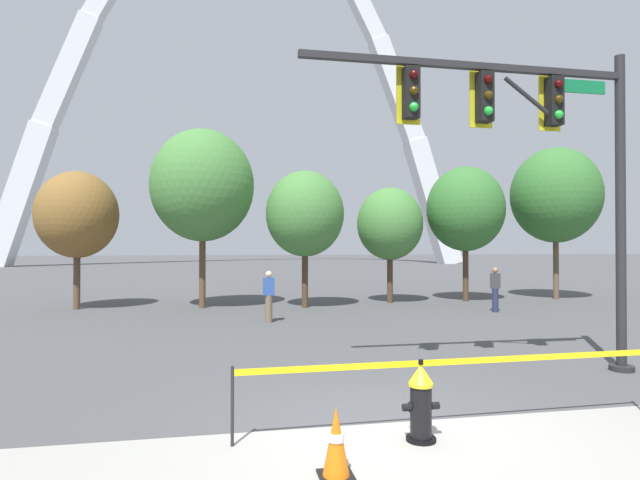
{
  "coord_description": "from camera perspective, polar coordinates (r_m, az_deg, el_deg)",
  "views": [
    {
      "loc": [
        -2.08,
        -6.41,
        2.37
      ],
      "look_at": [
        0.08,
        5.0,
        2.5
      ],
      "focal_mm": 28.5,
      "sensor_mm": 36.0,
      "label": 1
    }
  ],
  "objects": [
    {
      "name": "caution_tape_barrier",
      "position": [
        7.02,
        15.06,
        -14.7
      ],
      "size": [
        5.76,
        0.14,
        0.95
      ],
      "color": "#232326",
      "rests_on": "ground"
    },
    {
      "name": "pedestrian_standing_center",
      "position": [
        15.82,
        -5.77,
        -6.27
      ],
      "size": [
        0.34,
        0.22,
        1.59
      ],
      "color": "brown",
      "rests_on": "ground"
    },
    {
      "name": "ground_plane",
      "position": [
        7.15,
        7.27,
        -20.02
      ],
      "size": [
        240.0,
        240.0,
        0.0
      ],
      "primitive_type": "plane",
      "color": "#474749"
    },
    {
      "name": "tree_left_mid",
      "position": [
        19.93,
        -13.05,
        5.98
      ],
      "size": [
        3.89,
        3.89,
        6.8
      ],
      "color": "brown",
      "rests_on": "ground"
    },
    {
      "name": "fire_hydrant",
      "position": [
        6.58,
        11.23,
        -17.47
      ],
      "size": [
        0.46,
        0.48,
        0.99
      ],
      "color": "black",
      "rests_on": "ground"
    },
    {
      "name": "tree_far_right",
      "position": [
        24.94,
        24.94,
        4.57
      ],
      "size": [
        3.84,
        3.84,
        6.73
      ],
      "color": "brown",
      "rests_on": "ground"
    },
    {
      "name": "tree_center_right",
      "position": [
        21.29,
        7.85,
        1.79
      ],
      "size": [
        2.73,
        2.73,
        4.78
      ],
      "color": "#473323",
      "rests_on": "ground"
    },
    {
      "name": "monument_arch",
      "position": [
        65.11,
        -8.77,
        16.51
      ],
      "size": [
        56.61,
        2.53,
        48.79
      ],
      "color": "silver",
      "rests_on": "ground"
    },
    {
      "name": "traffic_cone_by_hydrant",
      "position": [
        5.58,
        1.82,
        -21.79
      ],
      "size": [
        0.36,
        0.36,
        0.73
      ],
      "color": "black",
      "rests_on": "ground"
    },
    {
      "name": "tree_far_left",
      "position": [
        20.98,
        -25.61,
        2.56
      ],
      "size": [
        2.94,
        2.94,
        5.14
      ],
      "color": "brown",
      "rests_on": "ground"
    },
    {
      "name": "traffic_signal_gantry",
      "position": [
        10.32,
        23.23,
        10.0
      ],
      "size": [
        6.42,
        0.44,
        6.0
      ],
      "color": "#232326",
      "rests_on": "ground"
    },
    {
      "name": "pedestrian_walking_left",
      "position": [
        19.21,
        19.07,
        -5.23
      ],
      "size": [
        0.39,
        0.36,
        1.59
      ],
      "color": "#232847",
      "rests_on": "ground"
    },
    {
      "name": "tree_center_left",
      "position": [
        19.49,
        -1.7,
        2.95
      ],
      "size": [
        3.0,
        3.0,
        5.25
      ],
      "color": "#473323",
      "rests_on": "ground"
    },
    {
      "name": "tree_right_mid",
      "position": [
        22.59,
        16.01,
        3.35
      ],
      "size": [
        3.28,
        3.28,
        5.74
      ],
      "color": "#473323",
      "rests_on": "ground"
    }
  ]
}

